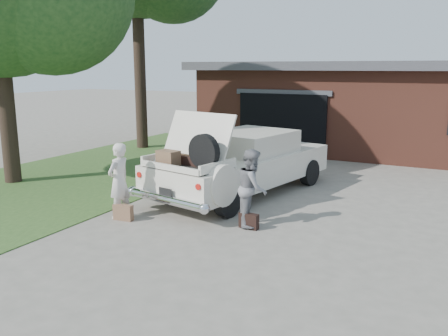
% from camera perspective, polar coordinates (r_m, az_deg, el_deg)
% --- Properties ---
extents(ground, '(90.00, 90.00, 0.00)m').
position_cam_1_polar(ground, '(9.44, -1.68, -7.23)').
color(ground, gray).
rests_on(ground, ground).
extents(grass_strip, '(6.00, 16.00, 0.02)m').
position_cam_1_polar(grass_strip, '(14.92, -14.72, -0.36)').
color(grass_strip, '#2D4C1E').
rests_on(grass_strip, ground).
extents(house, '(12.80, 7.80, 3.30)m').
position_cam_1_polar(house, '(19.60, 17.53, 7.28)').
color(house, brown).
rests_on(house, ground).
extents(sedan, '(3.09, 5.69, 2.14)m').
position_cam_1_polar(sedan, '(11.79, 2.14, 0.68)').
color(sedan, beige).
rests_on(sedan, ground).
extents(woman_left, '(0.38, 0.58, 1.59)m').
position_cam_1_polar(woman_left, '(10.12, -12.53, -1.50)').
color(woman_left, silver).
rests_on(woman_left, ground).
extents(woman_right, '(0.81, 0.91, 1.55)m').
position_cam_1_polar(woman_right, '(9.41, 3.42, -2.38)').
color(woman_right, gray).
rests_on(woman_right, ground).
extents(suitcase_left, '(0.44, 0.17, 0.33)m').
position_cam_1_polar(suitcase_left, '(10.07, -12.03, -5.25)').
color(suitcase_left, '#885F45').
rests_on(suitcase_left, ground).
extents(suitcase_right, '(0.41, 0.17, 0.31)m').
position_cam_1_polar(suitcase_right, '(9.37, 3.01, -6.38)').
color(suitcase_right, black).
rests_on(suitcase_right, ground).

